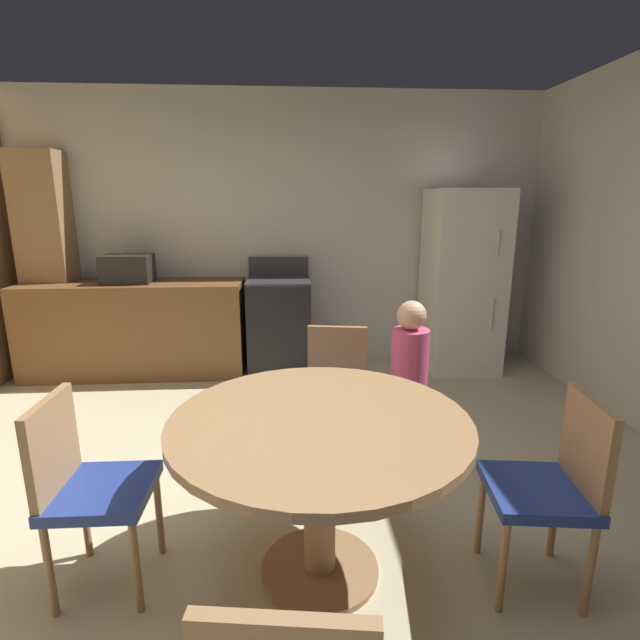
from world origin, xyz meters
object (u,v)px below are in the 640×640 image
at_px(refrigerator, 462,282).
at_px(person_child, 408,385).
at_px(dining_table, 320,451).
at_px(chair_west, 85,481).
at_px(microwave, 128,269).
at_px(oven_range, 279,324).
at_px(chair_east, 554,481).
at_px(chair_north, 336,387).

xyz_separation_m(refrigerator, person_child, (-1.00, -1.89, -0.30)).
xyz_separation_m(dining_table, chair_west, (-0.99, 0.01, -0.11)).
xyz_separation_m(microwave, chair_west, (0.64, -2.73, -0.53)).
bearing_deg(oven_range, microwave, -179.85).
relative_size(microwave, chair_east, 0.51).
distance_m(chair_north, person_child, 0.46).
relative_size(dining_table, person_child, 1.17).
relative_size(chair_west, person_child, 0.80).
relative_size(oven_range, microwave, 2.50).
bearing_deg(refrigerator, chair_east, -102.09).
bearing_deg(dining_table, microwave, 120.66).
xyz_separation_m(dining_table, chair_east, (0.98, -0.13, -0.11)).
relative_size(chair_north, person_child, 0.80).
distance_m(chair_west, chair_north, 1.50).
bearing_deg(oven_range, dining_table, -85.50).
xyz_separation_m(oven_range, microwave, (-1.41, -0.00, 0.56)).
bearing_deg(oven_range, refrigerator, -1.71).
bearing_deg(chair_north, chair_west, -40.33).
bearing_deg(chair_north, person_child, 76.60).
bearing_deg(refrigerator, oven_range, 178.29).
bearing_deg(dining_table, chair_east, -7.34).
distance_m(oven_range, microwave, 1.51).
height_order(oven_range, person_child, oven_range).
height_order(oven_range, chair_north, oven_range).
bearing_deg(person_child, chair_north, -76.78).
height_order(microwave, dining_table, microwave).
bearing_deg(oven_range, chair_west, -105.74).
height_order(refrigerator, chair_west, refrigerator).
bearing_deg(microwave, dining_table, -59.34).
distance_m(oven_range, chair_east, 3.11).
bearing_deg(person_child, oven_range, -121.30).
distance_m(dining_table, person_child, 0.99).
height_order(oven_range, chair_west, oven_range).
bearing_deg(chair_west, person_child, 27.01).
bearing_deg(chair_north, refrigerator, 150.24).
xyz_separation_m(microwave, person_child, (2.21, -1.94, -0.45)).
xyz_separation_m(chair_west, person_child, (1.57, 0.79, 0.08)).
bearing_deg(dining_table, person_child, 53.63).
relative_size(chair_north, chair_east, 1.00).
distance_m(oven_range, refrigerator, 1.84).
height_order(microwave, chair_west, microwave).
bearing_deg(person_child, microwave, -95.01).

